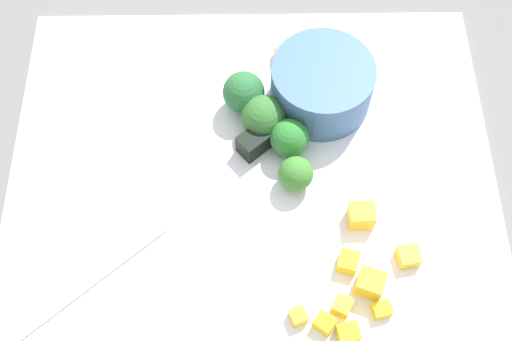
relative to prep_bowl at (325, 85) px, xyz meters
name	(u,v)px	position (x,y,z in m)	size (l,w,h in m)	color
ground_plane	(256,182)	(-0.07, -0.08, -0.04)	(4.00, 4.00, 0.00)	slate
cutting_board	(256,179)	(-0.07, -0.08, -0.03)	(0.44, 0.38, 0.01)	white
prep_bowl	(325,85)	(0.00, 0.00, 0.00)	(0.10, 0.10, 0.05)	#395D89
chef_knife	(211,179)	(-0.11, -0.09, -0.02)	(0.29, 0.25, 0.02)	silver
carrot_dice_0	(312,45)	(-0.01, 0.06, -0.02)	(0.01, 0.01, 0.01)	orange
carrot_dice_1	(329,48)	(0.01, 0.06, -0.02)	(0.01, 0.01, 0.01)	orange
carrot_dice_2	(283,56)	(-0.04, 0.05, -0.02)	(0.01, 0.01, 0.01)	orange
pepper_dice_0	(386,309)	(0.04, -0.21, -0.02)	(0.01, 0.01, 0.01)	yellow
pepper_dice_1	(365,215)	(0.03, -0.13, -0.01)	(0.02, 0.02, 0.02)	yellow
pepper_dice_2	(413,256)	(0.07, -0.16, -0.02)	(0.02, 0.02, 0.01)	yellow
pepper_dice_3	(303,316)	(-0.03, -0.21, -0.02)	(0.01, 0.01, 0.01)	yellow
pepper_dice_4	(352,333)	(0.01, -0.23, -0.02)	(0.02, 0.02, 0.01)	yellow
pepper_dice_5	(329,323)	(-0.01, -0.22, -0.02)	(0.01, 0.02, 0.01)	yellow
pepper_dice_6	(346,306)	(0.01, -0.21, -0.02)	(0.01, 0.02, 0.01)	yellow
pepper_dice_7	(374,284)	(0.03, -0.19, -0.01)	(0.02, 0.02, 0.02)	yellow
pepper_dice_8	(352,262)	(0.01, -0.17, -0.02)	(0.02, 0.02, 0.01)	yellow
broccoli_floret_0	(300,174)	(-0.03, -0.09, -0.01)	(0.03, 0.03, 0.03)	#90B261
broccoli_floret_1	(267,117)	(-0.05, -0.03, -0.01)	(0.04, 0.04, 0.04)	#89B665
broccoli_floret_2	(293,138)	(-0.03, -0.05, -0.01)	(0.04, 0.04, 0.04)	#87AB6C
broccoli_floret_3	(247,93)	(-0.07, -0.01, 0.00)	(0.04, 0.04, 0.04)	#93B15E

